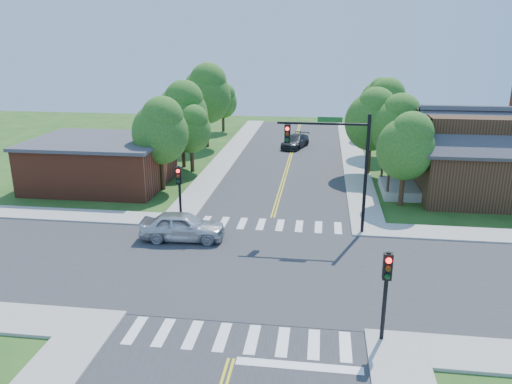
# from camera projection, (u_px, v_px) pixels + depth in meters

# --- Properties ---
(ground) EXTENTS (100.00, 100.00, 0.00)m
(ground) POSITION_uv_depth(u_px,v_px,m) (258.00, 269.00, 25.47)
(ground) COLOR #204916
(ground) RESTS_ON ground
(road_ns) EXTENTS (10.00, 90.00, 0.04)m
(road_ns) POSITION_uv_depth(u_px,v_px,m) (258.00, 269.00, 25.46)
(road_ns) COLOR #2D2D30
(road_ns) RESTS_ON ground
(road_ew) EXTENTS (90.00, 10.00, 0.04)m
(road_ew) POSITION_uv_depth(u_px,v_px,m) (258.00, 269.00, 25.46)
(road_ew) COLOR #2D2D30
(road_ew) RESTS_ON ground
(intersection_patch) EXTENTS (10.20, 10.20, 0.06)m
(intersection_patch) POSITION_uv_depth(u_px,v_px,m) (258.00, 269.00, 25.47)
(intersection_patch) COLOR #2D2D30
(intersection_patch) RESTS_ON ground
(sidewalk_ne) EXTENTS (40.00, 40.00, 0.14)m
(sidewalk_ne) POSITION_uv_depth(u_px,v_px,m) (488.00, 189.00, 38.39)
(sidewalk_ne) COLOR #9E9B93
(sidewalk_ne) RESTS_ON ground
(sidewalk_nw) EXTENTS (40.00, 40.00, 0.14)m
(sidewalk_nw) POSITION_uv_depth(u_px,v_px,m) (98.00, 175.00, 42.41)
(sidewalk_nw) COLOR #9E9B93
(sidewalk_nw) RESTS_ON ground
(crosswalk_north) EXTENTS (8.85, 2.00, 0.01)m
(crosswalk_north) POSITION_uv_depth(u_px,v_px,m) (270.00, 225.00, 31.32)
(crosswalk_north) COLOR white
(crosswalk_north) RESTS_ON ground
(crosswalk_south) EXTENTS (8.85, 2.00, 0.01)m
(crosswalk_south) POSITION_uv_depth(u_px,v_px,m) (237.00, 338.00, 19.60)
(crosswalk_south) COLOR white
(crosswalk_south) RESTS_ON ground
(centerline) EXTENTS (0.30, 90.00, 0.01)m
(centerline) POSITION_uv_depth(u_px,v_px,m) (258.00, 268.00, 25.46)
(centerline) COLOR yellow
(centerline) RESTS_ON ground
(stop_bar) EXTENTS (4.60, 0.45, 0.09)m
(stop_bar) POSITION_uv_depth(u_px,v_px,m) (299.00, 367.00, 17.97)
(stop_bar) COLOR white
(stop_bar) RESTS_ON ground
(signal_mast_ne) EXTENTS (5.30, 0.42, 7.20)m
(signal_mast_ne) POSITION_uv_depth(u_px,v_px,m) (337.00, 154.00, 28.80)
(signal_mast_ne) COLOR black
(signal_mast_ne) RESTS_ON ground
(signal_pole_se) EXTENTS (0.34, 0.42, 3.80)m
(signal_pole_se) POSITION_uv_depth(u_px,v_px,m) (386.00, 280.00, 18.64)
(signal_pole_se) COLOR black
(signal_pole_se) RESTS_ON ground
(signal_pole_nw) EXTENTS (0.34, 0.42, 3.80)m
(signal_pole_nw) POSITION_uv_depth(u_px,v_px,m) (179.00, 184.00, 30.65)
(signal_pole_nw) COLOR black
(signal_pole_nw) RESTS_ON ground
(house_ne) EXTENTS (13.05, 8.80, 7.11)m
(house_ne) POSITION_uv_depth(u_px,v_px,m) (490.00, 152.00, 36.01)
(house_ne) COLOR #311B11
(house_ne) RESTS_ON ground
(building_nw) EXTENTS (10.40, 8.40, 3.73)m
(building_nw) POSITION_uv_depth(u_px,v_px,m) (101.00, 162.00, 39.18)
(building_nw) COLOR brown
(building_nw) RESTS_ON ground
(tree_e_a) EXTENTS (3.90, 3.71, 6.64)m
(tree_e_a) POSITION_uv_depth(u_px,v_px,m) (407.00, 145.00, 33.66)
(tree_e_a) COLOR #382314
(tree_e_a) RESTS_ON ground
(tree_e_b) EXTENTS (4.19, 3.98, 7.13)m
(tree_e_b) POSITION_uv_depth(u_px,v_px,m) (397.00, 124.00, 39.74)
(tree_e_b) COLOR #382314
(tree_e_b) RESTS_ON ground
(tree_e_c) EXTENTS (4.50, 4.28, 7.65)m
(tree_e_c) POSITION_uv_depth(u_px,v_px,m) (384.00, 105.00, 47.77)
(tree_e_c) COLOR #382314
(tree_e_c) RESTS_ON ground
(tree_e_d) EXTENTS (4.13, 3.92, 7.01)m
(tree_e_d) POSITION_uv_depth(u_px,v_px,m) (379.00, 99.00, 55.64)
(tree_e_d) COLOR #382314
(tree_e_d) RESTS_ON ground
(tree_w_a) EXTENTS (4.24, 4.02, 7.20)m
(tree_w_a) POSITION_uv_depth(u_px,v_px,m) (161.00, 129.00, 37.21)
(tree_w_a) COLOR #382314
(tree_w_a) RESTS_ON ground
(tree_w_b) EXTENTS (4.58, 4.36, 7.79)m
(tree_w_b) POSITION_uv_depth(u_px,v_px,m) (182.00, 111.00, 43.66)
(tree_w_b) COLOR #382314
(tree_w_b) RESTS_ON ground
(tree_w_c) EXTENTS (5.18, 4.92, 8.81)m
(tree_w_c) POSITION_uv_depth(u_px,v_px,m) (207.00, 92.00, 51.59)
(tree_w_c) COLOR #382314
(tree_w_c) RESTS_ON ground
(tree_w_d) EXTENTS (3.47, 3.30, 5.90)m
(tree_w_d) POSITION_uv_depth(u_px,v_px,m) (223.00, 100.00, 60.57)
(tree_w_d) COLOR #382314
(tree_w_d) RESTS_ON ground
(tree_house) EXTENTS (4.38, 4.16, 7.44)m
(tree_house) POSITION_uv_depth(u_px,v_px,m) (373.00, 118.00, 41.21)
(tree_house) COLOR #382314
(tree_house) RESTS_ON ground
(tree_bldg) EXTENTS (3.46, 3.29, 5.88)m
(tree_bldg) POSITION_uv_depth(u_px,v_px,m) (192.00, 128.00, 42.55)
(tree_bldg) COLOR #382314
(tree_bldg) RESTS_ON ground
(car_silver) EXTENTS (2.55, 5.11, 1.66)m
(car_silver) POSITION_uv_depth(u_px,v_px,m) (183.00, 227.00, 28.85)
(car_silver) COLOR silver
(car_silver) RESTS_ON ground
(car_dgrey) EXTENTS (4.56, 5.77, 1.36)m
(car_dgrey) POSITION_uv_depth(u_px,v_px,m) (295.00, 142.00, 52.61)
(car_dgrey) COLOR #292B2D
(car_dgrey) RESTS_ON ground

